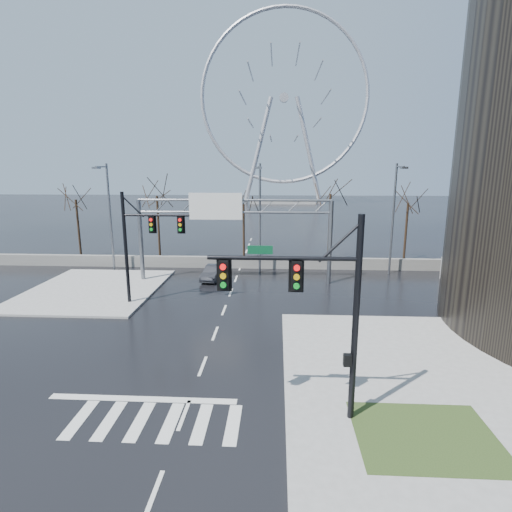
# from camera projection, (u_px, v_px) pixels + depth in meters

# --- Properties ---
(ground) EXTENTS (260.00, 260.00, 0.00)m
(ground) POSITION_uv_depth(u_px,v_px,m) (203.00, 366.00, 19.68)
(ground) COLOR black
(ground) RESTS_ON ground
(sidewalk_right_ext) EXTENTS (12.00, 10.00, 0.15)m
(sidewalk_right_ext) POSITION_uv_depth(u_px,v_px,m) (397.00, 351.00, 21.09)
(sidewalk_right_ext) COLOR gray
(sidewalk_right_ext) RESTS_ON ground
(sidewalk_far) EXTENTS (10.00, 12.00, 0.15)m
(sidewalk_far) POSITION_uv_depth(u_px,v_px,m) (94.00, 289.00, 31.94)
(sidewalk_far) COLOR gray
(sidewalk_far) RESTS_ON ground
(grass_strip) EXTENTS (5.00, 4.00, 0.02)m
(grass_strip) POSITION_uv_depth(u_px,v_px,m) (426.00, 436.00, 14.29)
(grass_strip) COLOR #293C19
(grass_strip) RESTS_ON sidewalk_near
(barrier_wall) EXTENTS (52.00, 0.50, 1.10)m
(barrier_wall) POSITION_uv_depth(u_px,v_px,m) (240.00, 262.00, 39.07)
(barrier_wall) COLOR slate
(barrier_wall) RESTS_ON ground
(signal_mast_near) EXTENTS (5.52, 0.41, 8.00)m
(signal_mast_near) POSITION_uv_depth(u_px,v_px,m) (319.00, 300.00, 14.43)
(signal_mast_near) COLOR black
(signal_mast_near) RESTS_ON ground
(signal_mast_far) EXTENTS (4.72, 0.41, 8.00)m
(signal_mast_far) POSITION_uv_depth(u_px,v_px,m) (141.00, 238.00, 27.69)
(signal_mast_far) COLOR black
(signal_mast_far) RESTS_ON ground
(sign_gantry) EXTENTS (16.36, 0.40, 7.60)m
(sign_gantry) POSITION_uv_depth(u_px,v_px,m) (230.00, 222.00, 33.18)
(sign_gantry) COLOR slate
(sign_gantry) RESTS_ON ground
(streetlight_left) EXTENTS (0.50, 2.55, 10.00)m
(streetlight_left) POSITION_uv_depth(u_px,v_px,m) (108.00, 209.00, 36.76)
(streetlight_left) COLOR slate
(streetlight_left) RESTS_ON ground
(streetlight_mid) EXTENTS (0.50, 2.55, 10.00)m
(streetlight_mid) POSITION_uv_depth(u_px,v_px,m) (260.00, 210.00, 36.03)
(streetlight_mid) COLOR slate
(streetlight_mid) RESTS_ON ground
(streetlight_right) EXTENTS (0.50, 2.55, 10.00)m
(streetlight_right) POSITION_uv_depth(u_px,v_px,m) (395.00, 211.00, 35.40)
(streetlight_right) COLOR slate
(streetlight_right) RESTS_ON ground
(tree_far_left) EXTENTS (3.50, 3.50, 7.00)m
(tree_far_left) POSITION_uv_depth(u_px,v_px,m) (76.00, 206.00, 42.84)
(tree_far_left) COLOR black
(tree_far_left) RESTS_ON ground
(tree_left) EXTENTS (3.75, 3.75, 7.50)m
(tree_left) POSITION_uv_depth(u_px,v_px,m) (157.00, 203.00, 41.79)
(tree_left) COLOR black
(tree_left) RESTS_ON ground
(tree_center) EXTENTS (3.25, 3.25, 6.50)m
(tree_center) POSITION_uv_depth(u_px,v_px,m) (244.00, 211.00, 42.47)
(tree_center) COLOR black
(tree_center) RESTS_ON ground
(tree_right) EXTENTS (3.90, 3.90, 7.80)m
(tree_right) POSITION_uv_depth(u_px,v_px,m) (330.00, 202.00, 40.80)
(tree_right) COLOR black
(tree_right) RESTS_ON ground
(tree_far_right) EXTENTS (3.40, 3.40, 6.80)m
(tree_far_right) POSITION_uv_depth(u_px,v_px,m) (408.00, 210.00, 41.04)
(tree_far_right) COLOR black
(tree_far_right) RESTS_ON ground
(ferris_wheel) EXTENTS (45.00, 6.00, 50.91)m
(ferris_wheel) POSITION_uv_depth(u_px,v_px,m) (284.00, 105.00, 106.49)
(ferris_wheel) COLOR gray
(ferris_wheel) RESTS_ON ground
(car) EXTENTS (1.86, 3.97, 1.26)m
(car) POSITION_uv_depth(u_px,v_px,m) (213.00, 272.00, 34.95)
(car) COLOR black
(car) RESTS_ON ground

